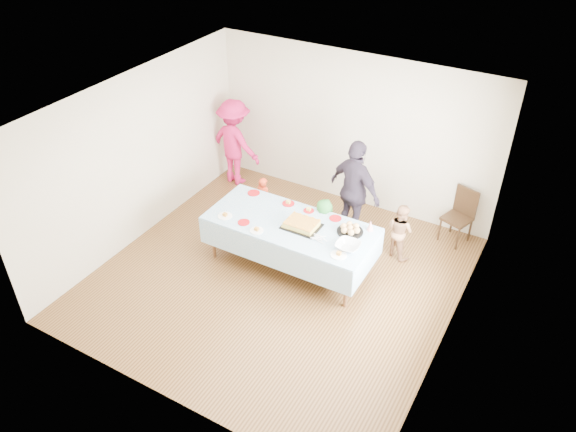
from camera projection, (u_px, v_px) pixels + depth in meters
name	position (u px, v px, depth m)	size (l,w,h in m)	color
ground	(278.00, 277.00, 8.38)	(5.00, 5.00, 0.00)	#472C14
room_walls	(280.00, 176.00, 7.36)	(5.04, 5.04, 2.72)	beige
party_table	(290.00, 226.00, 8.22)	(2.50, 1.10, 0.78)	#52341C
birthday_cake	(302.00, 224.00, 8.08)	(0.53, 0.41, 0.09)	black
rolls_tray	(350.00, 229.00, 7.98)	(0.38, 0.38, 0.11)	black
punch_bowl	(348.00, 246.00, 7.67)	(0.34, 0.34, 0.08)	silver
party_hat	(370.00, 225.00, 8.00)	(0.09, 0.09, 0.16)	white
fork_pile	(320.00, 239.00, 7.82)	(0.24, 0.18, 0.07)	white
plate_red_far_a	(254.00, 193.00, 8.86)	(0.20, 0.20, 0.01)	#B40D14
plate_red_far_b	(288.00, 203.00, 8.61)	(0.19, 0.19, 0.01)	#B40D14
plate_red_far_c	(309.00, 211.00, 8.44)	(0.16, 0.16, 0.01)	#B40D14
plate_red_far_d	(335.00, 218.00, 8.28)	(0.18, 0.18, 0.01)	#B40D14
plate_red_near	(244.00, 222.00, 8.19)	(0.18, 0.18, 0.01)	#B40D14
plate_white_left	(225.00, 216.00, 8.33)	(0.22, 0.22, 0.01)	white
plate_white_mid	(257.00, 231.00, 8.02)	(0.20, 0.20, 0.01)	white
plate_white_right	(339.00, 255.00, 7.56)	(0.22, 0.22, 0.01)	white
dining_chair	(461.00, 213.00, 8.89)	(0.50, 0.50, 0.92)	black
toddler_left	(264.00, 199.00, 9.40)	(0.30, 0.20, 0.82)	red
toddler_mid	(324.00, 227.00, 8.64)	(0.46, 0.30, 0.94)	#27752B
toddler_right	(400.00, 231.00, 8.57)	(0.45, 0.35, 0.92)	#AD7751
adult_left	(235.00, 142.00, 10.23)	(1.05, 0.60, 1.63)	#C01854
adult_right	(355.00, 191.00, 8.77)	(1.00, 0.42, 1.71)	#312837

